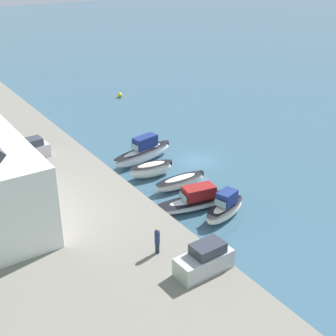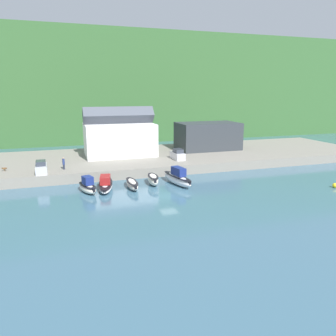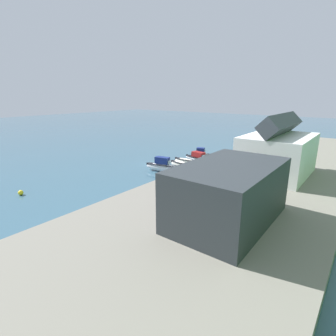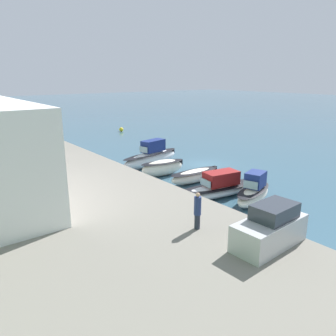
{
  "view_description": "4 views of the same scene",
  "coord_description": "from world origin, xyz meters",
  "px_view_note": "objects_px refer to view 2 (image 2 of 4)",
  "views": [
    {
      "loc": [
        -38.89,
        29.75,
        22.53
      ],
      "look_at": [
        -3.09,
        6.03,
        1.89
      ],
      "focal_mm": 50.0,
      "sensor_mm": 36.0,
      "label": 1
    },
    {
      "loc": [
        -14.39,
        -44.03,
        15.0
      ],
      "look_at": [
        3.07,
        9.99,
        1.77
      ],
      "focal_mm": 35.0,
      "sensor_mm": 36.0,
      "label": 2
    },
    {
      "loc": [
        42.6,
        36.79,
        14.97
      ],
      "look_at": [
        4.45,
        7.29,
        1.4
      ],
      "focal_mm": 28.0,
      "sensor_mm": 36.0,
      "label": 3
    },
    {
      "loc": [
        -26.82,
        26.19,
        10.03
      ],
      "look_at": [
        -2.23,
        7.05,
        1.25
      ],
      "focal_mm": 35.0,
      "sensor_mm": 36.0,
      "label": 4
    }
  ],
  "objects_px": {
    "moored_boat_4": "(177,178)",
    "moored_boat_0": "(88,187)",
    "parked_car_2": "(178,155)",
    "moored_boat_1": "(106,184)",
    "moored_boat_3": "(153,179)",
    "moored_boat_2": "(132,184)",
    "parked_car_1": "(41,168)",
    "mooring_buoy_0": "(335,185)",
    "dog_on_quay": "(4,168)",
    "person_on_quay": "(64,163)"
  },
  "relations": [
    {
      "from": "moored_boat_2",
      "to": "person_on_quay",
      "type": "relative_size",
      "value": 2.73
    },
    {
      "from": "moored_boat_4",
      "to": "moored_boat_0",
      "type": "bearing_deg",
      "value": 168.85
    },
    {
      "from": "moored_boat_2",
      "to": "mooring_buoy_0",
      "type": "relative_size",
      "value": 7.56
    },
    {
      "from": "moored_boat_3",
      "to": "moored_boat_4",
      "type": "distance_m",
      "value": 4.05
    },
    {
      "from": "moored_boat_3",
      "to": "dog_on_quay",
      "type": "bearing_deg",
      "value": 163.31
    },
    {
      "from": "parked_car_2",
      "to": "mooring_buoy_0",
      "type": "height_order",
      "value": "parked_car_2"
    },
    {
      "from": "moored_boat_1",
      "to": "moored_boat_3",
      "type": "xyz_separation_m",
      "value": [
        7.82,
        0.05,
        0.11
      ]
    },
    {
      "from": "moored_boat_2",
      "to": "moored_boat_3",
      "type": "distance_m",
      "value": 3.94
    },
    {
      "from": "parked_car_2",
      "to": "person_on_quay",
      "type": "xyz_separation_m",
      "value": [
        -21.91,
        -2.26,
        0.18
      ]
    },
    {
      "from": "moored_boat_0",
      "to": "mooring_buoy_0",
      "type": "distance_m",
      "value": 39.15
    },
    {
      "from": "moored_boat_2",
      "to": "mooring_buoy_0",
      "type": "distance_m",
      "value": 32.52
    },
    {
      "from": "moored_boat_4",
      "to": "dog_on_quay",
      "type": "xyz_separation_m",
      "value": [
        -27.51,
        11.19,
        1.11
      ]
    },
    {
      "from": "moored_boat_1",
      "to": "parked_car_1",
      "type": "distance_m",
      "value": 11.83
    },
    {
      "from": "moored_boat_1",
      "to": "moored_boat_3",
      "type": "bearing_deg",
      "value": 9.87
    },
    {
      "from": "moored_boat_4",
      "to": "parked_car_2",
      "type": "bearing_deg",
      "value": 59.43
    },
    {
      "from": "moored_boat_1",
      "to": "moored_boat_3",
      "type": "height_order",
      "value": "moored_boat_1"
    },
    {
      "from": "moored_boat_2",
      "to": "person_on_quay",
      "type": "xyz_separation_m",
      "value": [
        -10.17,
        9.17,
        2.17
      ]
    },
    {
      "from": "moored_boat_2",
      "to": "parked_car_1",
      "type": "relative_size",
      "value": 1.37
    },
    {
      "from": "moored_boat_4",
      "to": "parked_car_1",
      "type": "relative_size",
      "value": 1.99
    },
    {
      "from": "moored_boat_3",
      "to": "mooring_buoy_0",
      "type": "height_order",
      "value": "moored_boat_3"
    },
    {
      "from": "mooring_buoy_0",
      "to": "person_on_quay",
      "type": "bearing_deg",
      "value": 155.37
    },
    {
      "from": "moored_boat_0",
      "to": "parked_car_2",
      "type": "relative_size",
      "value": 1.29
    },
    {
      "from": "person_on_quay",
      "to": "mooring_buoy_0",
      "type": "height_order",
      "value": "person_on_quay"
    },
    {
      "from": "moored_boat_2",
      "to": "mooring_buoy_0",
      "type": "xyz_separation_m",
      "value": [
        31.03,
        -9.72,
        -0.31
      ]
    },
    {
      "from": "moored_boat_3",
      "to": "moored_boat_4",
      "type": "bearing_deg",
      "value": -12.42
    },
    {
      "from": "moored_boat_0",
      "to": "moored_boat_1",
      "type": "xyz_separation_m",
      "value": [
        2.87,
        1.18,
        -0.17
      ]
    },
    {
      "from": "moored_boat_0",
      "to": "dog_on_quay",
      "type": "bearing_deg",
      "value": 121.91
    },
    {
      "from": "moored_boat_3",
      "to": "mooring_buoy_0",
      "type": "xyz_separation_m",
      "value": [
        27.26,
        -10.84,
        -0.5
      ]
    },
    {
      "from": "moored_boat_4",
      "to": "person_on_quay",
      "type": "bearing_deg",
      "value": 141.33
    },
    {
      "from": "moored_boat_0",
      "to": "moored_boat_2",
      "type": "bearing_deg",
      "value": -16.49
    },
    {
      "from": "moored_boat_1",
      "to": "moored_boat_2",
      "type": "height_order",
      "value": "moored_boat_1"
    },
    {
      "from": "person_on_quay",
      "to": "dog_on_quay",
      "type": "bearing_deg",
      "value": 169.19
    },
    {
      "from": "parked_car_2",
      "to": "dog_on_quay",
      "type": "bearing_deg",
      "value": 178.48
    },
    {
      "from": "parked_car_1",
      "to": "person_on_quay",
      "type": "height_order",
      "value": "parked_car_1"
    },
    {
      "from": "moored_boat_4",
      "to": "parked_car_1",
      "type": "distance_m",
      "value": 22.77
    },
    {
      "from": "moored_boat_1",
      "to": "person_on_quay",
      "type": "height_order",
      "value": "person_on_quay"
    },
    {
      "from": "dog_on_quay",
      "to": "mooring_buoy_0",
      "type": "height_order",
      "value": "dog_on_quay"
    },
    {
      "from": "parked_car_1",
      "to": "moored_boat_4",
      "type": "bearing_deg",
      "value": -21.97
    },
    {
      "from": "moored_boat_0",
      "to": "moored_boat_4",
      "type": "distance_m",
      "value": 14.53
    },
    {
      "from": "moored_boat_2",
      "to": "dog_on_quay",
      "type": "height_order",
      "value": "dog_on_quay"
    },
    {
      "from": "dog_on_quay",
      "to": "mooring_buoy_0",
      "type": "distance_m",
      "value": 55.02
    },
    {
      "from": "moored_boat_0",
      "to": "person_on_quay",
      "type": "relative_size",
      "value": 2.57
    },
    {
      "from": "parked_car_1",
      "to": "dog_on_quay",
      "type": "height_order",
      "value": "parked_car_1"
    },
    {
      "from": "moored_boat_1",
      "to": "mooring_buoy_0",
      "type": "height_order",
      "value": "moored_boat_1"
    },
    {
      "from": "moored_boat_3",
      "to": "moored_boat_4",
      "type": "relative_size",
      "value": 0.59
    },
    {
      "from": "moored_boat_3",
      "to": "parked_car_2",
      "type": "bearing_deg",
      "value": 58.34
    },
    {
      "from": "moored_boat_2",
      "to": "moored_boat_1",
      "type": "bearing_deg",
      "value": 165.42
    },
    {
      "from": "moored_boat_2",
      "to": "parked_car_1",
      "type": "distance_m",
      "value": 15.82
    },
    {
      "from": "moored_boat_2",
      "to": "moored_boat_3",
      "type": "relative_size",
      "value": 1.17
    },
    {
      "from": "moored_boat_2",
      "to": "dog_on_quay",
      "type": "xyz_separation_m",
      "value": [
        -19.9,
        11.03,
        1.52
      ]
    }
  ]
}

